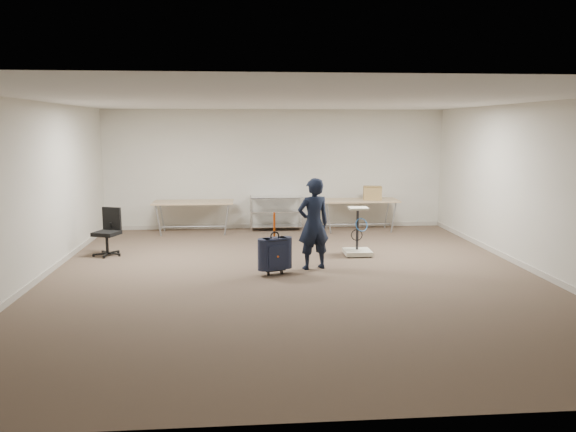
{
  "coord_description": "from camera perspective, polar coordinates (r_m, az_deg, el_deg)",
  "views": [
    {
      "loc": [
        -0.82,
        -8.75,
        2.4
      ],
      "look_at": [
        -0.06,
        0.3,
        0.95
      ],
      "focal_mm": 35.0,
      "sensor_mm": 36.0,
      "label": 1
    }
  ],
  "objects": [
    {
      "name": "equipment_cart",
      "position": [
        10.65,
        7.09,
        -2.71
      ],
      "size": [
        0.5,
        0.5,
        0.91
      ],
      "color": "beige",
      "rests_on": "ground"
    },
    {
      "name": "folding_table_right",
      "position": [
        13.1,
        7.21,
        1.44
      ],
      "size": [
        1.8,
        0.75,
        0.73
      ],
      "color": "tan",
      "rests_on": "ground"
    },
    {
      "name": "wire_shelf",
      "position": [
        13.12,
        -1.18,
        0.47
      ],
      "size": [
        1.22,
        0.47,
        0.8
      ],
      "color": "silver",
      "rests_on": "ground"
    },
    {
      "name": "person",
      "position": [
        9.48,
        2.6,
        -0.8
      ],
      "size": [
        0.65,
        0.52,
        1.56
      ],
      "primitive_type": "imported",
      "rotation": [
        0.0,
        0.0,
        3.43
      ],
      "color": "black",
      "rests_on": "ground"
    },
    {
      "name": "suitcase",
      "position": [
        9.16,
        -1.35,
        -3.87
      ],
      "size": [
        0.43,
        0.33,
        1.03
      ],
      "color": "black",
      "rests_on": "ground"
    },
    {
      "name": "cardboard_box",
      "position": [
        13.12,
        8.58,
        2.33
      ],
      "size": [
        0.46,
        0.38,
        0.31
      ],
      "primitive_type": "cube",
      "rotation": [
        0.0,
        0.0,
        -0.18
      ],
      "color": "#9D7F49",
      "rests_on": "folding_table_right"
    },
    {
      "name": "room_shell",
      "position": [
        10.43,
        -0.19,
        -3.96
      ],
      "size": [
        8.0,
        9.0,
        9.0
      ],
      "color": "beige",
      "rests_on": "ground"
    },
    {
      "name": "office_chair",
      "position": [
        11.11,
        -17.81,
        -2.44
      ],
      "size": [
        0.54,
        0.55,
        0.89
      ],
      "color": "black",
      "rests_on": "ground"
    },
    {
      "name": "folding_table_left",
      "position": [
        12.86,
        -9.59,
        1.24
      ],
      "size": [
        1.8,
        0.75,
        0.73
      ],
      "color": "tan",
      "rests_on": "ground"
    },
    {
      "name": "ground",
      "position": [
        9.11,
        0.52,
        -6.22
      ],
      "size": [
        9.0,
        9.0,
        0.0
      ],
      "primitive_type": "plane",
      "color": "#4A3A2D",
      "rests_on": "ground"
    }
  ]
}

